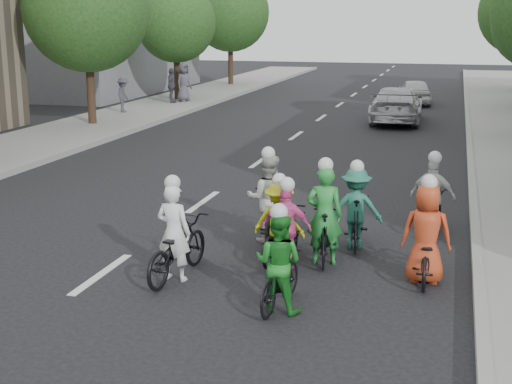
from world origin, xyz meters
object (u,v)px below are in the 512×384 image
at_px(cyclist_4, 426,244).
at_px(cyclist_6, 269,207).
at_px(follow_car_lead, 396,105).
at_px(cyclist_2, 280,229).
at_px(cyclist_8, 432,204).
at_px(spectator_1, 172,86).
at_px(spectator_2, 184,82).
at_px(cyclist_5, 325,226).
at_px(cyclist_0, 176,244).
at_px(cyclist_7, 356,214).
at_px(cyclist_1, 279,270).
at_px(spectator_0, 123,95).
at_px(cyclist_3, 287,234).
at_px(follow_car_trail, 415,91).

distance_m(cyclist_4, cyclist_6, 3.31).
height_order(cyclist_4, follow_car_lead, cyclist_4).
xyz_separation_m(cyclist_2, cyclist_8, (2.51, 2.47, -0.01)).
bearing_deg(spectator_1, spectator_2, -36.38).
bearing_deg(cyclist_5, follow_car_lead, -97.28).
bearing_deg(cyclist_0, cyclist_2, -130.58).
distance_m(cyclist_2, spectator_2, 23.88).
xyz_separation_m(cyclist_0, cyclist_8, (3.93, 3.79, -0.01)).
bearing_deg(cyclist_0, cyclist_7, -130.52).
relative_size(cyclist_1, spectator_0, 1.07).
distance_m(cyclist_2, spectator_0, 20.30).
height_order(cyclist_0, spectator_2, spectator_2).
xyz_separation_m(spectator_0, spectator_1, (0.67, 3.92, 0.08)).
bearing_deg(cyclist_8, cyclist_1, 76.52).
relative_size(cyclist_0, spectator_2, 1.05).
height_order(spectator_0, spectator_2, spectator_2).
height_order(cyclist_3, spectator_2, spectator_2).
bearing_deg(cyclist_6, cyclist_8, -165.84).
height_order(cyclist_1, spectator_0, spectator_0).
xyz_separation_m(cyclist_0, spectator_1, (-9.11, 22.17, 0.41)).
bearing_deg(cyclist_7, cyclist_1, 70.69).
relative_size(cyclist_8, spectator_1, 0.99).
bearing_deg(follow_car_lead, cyclist_8, 95.38).
xyz_separation_m(cyclist_0, cyclist_1, (1.93, -0.81, 0.03)).
relative_size(cyclist_2, cyclist_6, 0.97).
xyz_separation_m(cyclist_1, spectator_2, (-10.71, 23.72, 0.48)).
xyz_separation_m(cyclist_2, cyclist_6, (-0.48, 1.06, 0.08)).
relative_size(cyclist_2, spectator_0, 1.18).
relative_size(cyclist_3, cyclist_6, 0.87).
distance_m(cyclist_5, spectator_0, 20.65).
relative_size(cyclist_0, cyclist_8, 1.19).
bearing_deg(cyclist_1, cyclist_0, -15.20).
distance_m(follow_car_trail, spectator_0, 14.40).
relative_size(cyclist_1, cyclist_5, 0.86).
distance_m(follow_car_trail, spectator_1, 12.05).
bearing_deg(spectator_0, spectator_2, -21.73).
distance_m(cyclist_1, cyclist_5, 2.25).
xyz_separation_m(cyclist_2, cyclist_5, (0.78, 0.11, 0.07)).
distance_m(cyclist_1, follow_car_lead, 20.14).
xyz_separation_m(cyclist_0, follow_car_trail, (2.25, 26.15, 0.04)).
bearing_deg(cyclist_3, cyclist_0, 30.33).
bearing_deg(follow_car_lead, cyclist_1, 88.06).
xyz_separation_m(follow_car_lead, spectator_2, (-10.70, 3.58, 0.36)).
xyz_separation_m(cyclist_1, cyclist_2, (-0.51, 2.13, -0.03)).
bearing_deg(follow_car_lead, cyclist_0, 82.35).
distance_m(cyclist_6, spectator_0, 19.15).
height_order(cyclist_0, cyclist_6, cyclist_6).
bearing_deg(cyclist_3, cyclist_5, -143.19).
distance_m(spectator_0, spectator_1, 3.98).
bearing_deg(cyclist_1, cyclist_6, -65.22).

